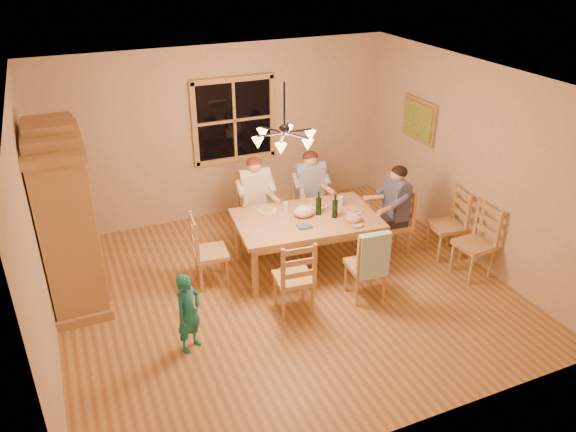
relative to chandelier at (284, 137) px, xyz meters
name	(u,v)px	position (x,y,z in m)	size (l,w,h in m)	color
floor	(285,291)	(0.00, 0.00, -2.08)	(5.50, 5.50, 0.00)	olive
ceiling	(284,82)	(0.00, 0.00, 0.62)	(5.50, 5.00, 0.02)	white
wall_back	(222,134)	(0.00, 2.50, -0.73)	(5.50, 0.02, 2.70)	tan
wall_left	(34,241)	(-2.75, 0.00, -0.73)	(0.02, 5.00, 2.70)	tan
wall_right	(471,162)	(2.75, 0.00, -0.73)	(0.02, 5.00, 2.70)	tan
window	(234,120)	(0.20, 2.47, -0.53)	(1.30, 0.06, 1.30)	black
painting	(419,120)	(2.71, 1.20, -0.48)	(0.06, 0.78, 0.64)	olive
chandelier	(284,137)	(0.00, 0.00, 0.00)	(0.77, 0.68, 0.71)	black
armoire	(67,221)	(-2.42, 0.95, -1.02)	(0.66, 1.40, 2.30)	olive
dining_table	(306,224)	(0.50, 0.43, -1.42)	(1.98, 1.33, 0.76)	#A8774B
chair_far_left	(256,223)	(0.11, 1.36, -1.77)	(0.48, 0.46, 0.99)	tan
chair_far_right	(309,216)	(0.95, 1.28, -1.77)	(0.48, 0.46, 0.99)	tan
chair_near_left	(294,289)	(-0.06, -0.41, -1.77)	(0.48, 0.46, 0.99)	tan
chair_near_right	(365,276)	(0.88, -0.50, -1.77)	(0.48, 0.46, 0.99)	tan
chair_end_left	(211,263)	(-0.80, 0.56, -1.77)	(0.46, 0.48, 0.99)	tan
chair_end_right	(392,233)	(1.79, 0.30, -1.77)	(0.46, 0.48, 0.99)	tan
adult_woman	(255,190)	(0.11, 1.36, -1.24)	(0.42, 0.46, 0.87)	beige
adult_plaid_man	(310,183)	(0.95, 1.28, -1.24)	(0.42, 0.46, 0.87)	#365696
adult_slate_man	(396,199)	(1.79, 0.30, -1.24)	(0.46, 0.42, 0.87)	#464D70
towel	(374,256)	(0.86, -0.69, -1.38)	(0.38, 0.10, 0.58)	#A7D6E3
wine_bottle_a	(319,203)	(0.68, 0.45, -1.15)	(0.08, 0.08, 0.33)	black
wine_bottle_b	(335,206)	(0.84, 0.29, -1.15)	(0.08, 0.08, 0.33)	black
plate_woman	(267,210)	(0.09, 0.82, -1.31)	(0.26, 0.26, 0.02)	white
plate_plaid	(318,205)	(0.79, 0.68, -1.31)	(0.26, 0.26, 0.02)	white
plate_slate	(353,210)	(1.16, 0.36, -1.31)	(0.26, 0.26, 0.02)	white
wine_glass_a	(286,207)	(0.31, 0.71, -1.25)	(0.06, 0.06, 0.14)	silver
wine_glass_b	(341,201)	(1.08, 0.57, -1.25)	(0.06, 0.06, 0.14)	silver
cap	(354,218)	(1.01, 0.07, -1.26)	(0.20, 0.20, 0.11)	tan
napkin	(304,226)	(0.35, 0.19, -1.30)	(0.18, 0.14, 0.03)	slate
cloth_bundle	(304,211)	(0.47, 0.47, -1.24)	(0.28, 0.22, 0.15)	beige
child	(189,313)	(-1.39, -0.61, -1.61)	(0.34, 0.23, 0.94)	#1A7778
chair_spare_front	(472,254)	(2.45, -0.61, -1.77)	(0.45, 0.47, 0.99)	tan
chair_spare_back	(445,235)	(2.45, -0.04, -1.77)	(0.49, 0.50, 0.99)	tan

